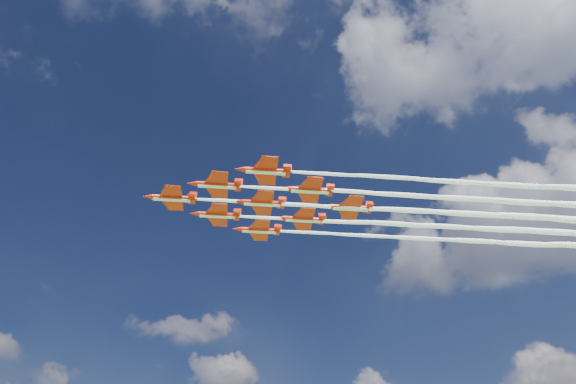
% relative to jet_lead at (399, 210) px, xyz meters
% --- Properties ---
extents(jet_lead, '(84.88, 79.90, 3.04)m').
position_rel_jet_lead_xyz_m(jet_lead, '(0.00, 0.00, 0.00)').
color(jet_lead, red).
extents(jet_row2_port, '(84.88, 79.90, 3.04)m').
position_rel_jet_lead_xyz_m(jet_row2_port, '(11.94, 2.48, 0.00)').
color(jet_row2_port, red).
extents(jet_row2_starb, '(84.88, 79.90, 3.04)m').
position_rel_jet_lead_xyz_m(jet_row2_starb, '(3.22, 11.76, 0.00)').
color(jet_row2_starb, red).
extents(jet_row3_port, '(84.88, 79.90, 3.04)m').
position_rel_jet_lead_xyz_m(jet_row3_port, '(23.88, 4.97, 0.00)').
color(jet_row3_port, red).
extents(jet_row3_centre, '(84.88, 79.90, 3.04)m').
position_rel_jet_lead_xyz_m(jet_row3_centre, '(15.16, 14.24, 0.00)').
color(jet_row3_centre, red).
extents(jet_row3_starb, '(84.88, 79.90, 3.04)m').
position_rel_jet_lead_xyz_m(jet_row3_starb, '(6.44, 23.52, 0.00)').
color(jet_row3_starb, red).
extents(jet_row4_port, '(84.88, 79.90, 3.04)m').
position_rel_jet_lead_xyz_m(jet_row4_port, '(27.10, 16.73, 0.00)').
color(jet_row4_port, red).
extents(jet_row4_starb, '(84.88, 79.90, 3.04)m').
position_rel_jet_lead_xyz_m(jet_row4_starb, '(18.38, 26.01, 0.00)').
color(jet_row4_starb, red).
extents(jet_tail, '(84.88, 79.90, 3.04)m').
position_rel_jet_lead_xyz_m(jet_tail, '(30.32, 28.49, 0.00)').
color(jet_tail, red).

